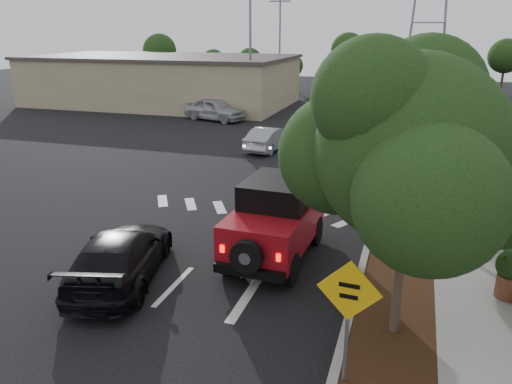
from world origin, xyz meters
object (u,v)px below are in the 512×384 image
at_px(black_suv_oncoming, 121,256).
at_px(silver_suv_ahead, 352,165).
at_px(speed_hump_sign, 348,306).
at_px(red_jeep, 277,218).

bearing_deg(black_suv_oncoming, silver_suv_ahead, -127.82).
height_order(silver_suv_ahead, speed_hump_sign, speed_hump_sign).
xyz_separation_m(black_suv_oncoming, speed_hump_sign, (6.29, -2.44, 1.03)).
bearing_deg(speed_hump_sign, red_jeep, 121.84).
height_order(black_suv_oncoming, speed_hump_sign, speed_hump_sign).
height_order(red_jeep, silver_suv_ahead, red_jeep).
height_order(silver_suv_ahead, black_suv_oncoming, silver_suv_ahead).
xyz_separation_m(silver_suv_ahead, black_suv_oncoming, (-4.66, -10.95, -0.07)).
distance_m(black_suv_oncoming, speed_hump_sign, 6.82).
distance_m(silver_suv_ahead, speed_hump_sign, 13.51).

